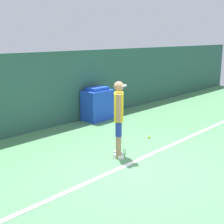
# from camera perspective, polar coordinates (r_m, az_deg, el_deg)

# --- Properties ---
(ground_plane) EXTENTS (24.00, 24.00, 0.00)m
(ground_plane) POSITION_cam_1_polar(r_m,az_deg,el_deg) (6.57, 3.85, -10.09)
(ground_plane) COLOR #518C5B
(back_wall) EXTENTS (24.00, 0.10, 2.22)m
(back_wall) POSITION_cam_1_polar(r_m,az_deg,el_deg) (8.97, -14.61, 3.38)
(back_wall) COLOR #2D564C
(back_wall) RESTS_ON ground_plane
(court_baseline) EXTENTS (21.60, 0.10, 0.01)m
(court_baseline) POSITION_cam_1_polar(r_m,az_deg,el_deg) (6.66, 2.77, -9.67)
(court_baseline) COLOR white
(court_baseline) RESTS_ON ground_plane
(tennis_player) EXTENTS (0.75, 0.70, 1.71)m
(tennis_player) POSITION_cam_1_polar(r_m,az_deg,el_deg) (6.83, 1.23, -0.65)
(tennis_player) COLOR #A37556
(tennis_player) RESTS_ON ground_plane
(tennis_ball) EXTENTS (0.07, 0.07, 0.07)m
(tennis_ball) POSITION_cam_1_polar(r_m,az_deg,el_deg) (8.39, 6.80, -4.56)
(tennis_ball) COLOR #D1E533
(tennis_ball) RESTS_ON ground_plane
(covered_chair) EXTENTS (0.95, 0.61, 1.07)m
(covered_chair) POSITION_cam_1_polar(r_m,az_deg,el_deg) (10.08, -2.68, 1.42)
(covered_chair) COLOR blue
(covered_chair) RESTS_ON ground_plane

